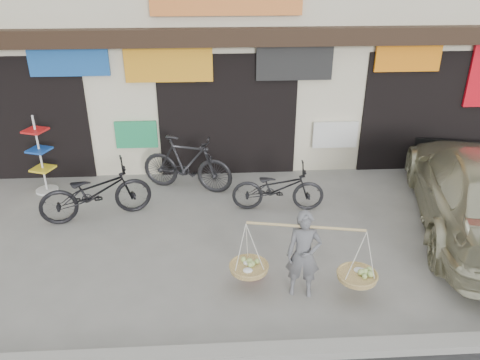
{
  "coord_description": "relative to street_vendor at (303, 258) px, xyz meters",
  "views": [
    {
      "loc": [
        -0.32,
        -6.29,
        4.56
      ],
      "look_at": [
        0.11,
        0.9,
        1.06
      ],
      "focal_mm": 35.0,
      "sensor_mm": 36.0,
      "label": 1
    }
  ],
  "objects": [
    {
      "name": "ground",
      "position": [
        -0.92,
        0.82,
        -0.62
      ],
      "size": [
        70.0,
        70.0,
        0.0
      ],
      "primitive_type": "plane",
      "color": "gray",
      "rests_on": "ground"
    },
    {
      "name": "kerb",
      "position": [
        -0.92,
        -1.18,
        -0.56
      ],
      "size": [
        70.0,
        0.25,
        0.12
      ],
      "primitive_type": "cube",
      "color": "gray",
      "rests_on": "ground"
    },
    {
      "name": "shophouse_block",
      "position": [
        -0.92,
        7.24,
        2.83
      ],
      "size": [
        14.0,
        6.32,
        7.0
      ],
      "color": "beige",
      "rests_on": "ground"
    },
    {
      "name": "street_vendor",
      "position": [
        0.0,
        0.0,
        0.0
      ],
      "size": [
        2.1,
        0.85,
        1.37
      ],
      "rotation": [
        0.0,
        0.0,
        -0.19
      ],
      "color": "slate",
      "rests_on": "ground"
    },
    {
      "name": "bike_0",
      "position": [
        -3.47,
        2.44,
        -0.08
      ],
      "size": [
        2.17,
        1.29,
        1.08
      ],
      "primitive_type": "imported",
      "rotation": [
        0.0,
        0.0,
        1.87
      ],
      "color": "black",
      "rests_on": "ground"
    },
    {
      "name": "bike_1",
      "position": [
        -1.81,
        3.52,
        -0.02
      ],
      "size": [
        2.05,
        1.16,
        1.19
      ],
      "primitive_type": "imported",
      "rotation": [
        0.0,
        0.0,
        1.25
      ],
      "color": "black",
      "rests_on": "ground"
    },
    {
      "name": "bike_2",
      "position": [
        -0.02,
        2.54,
        -0.15
      ],
      "size": [
        1.82,
        0.75,
        0.94
      ],
      "primitive_type": "imported",
      "rotation": [
        0.0,
        0.0,
        1.5
      ],
      "color": "black",
      "rests_on": "ground"
    },
    {
      "name": "display_rack",
      "position": [
        -4.81,
        3.61,
        0.06
      ],
      "size": [
        0.51,
        0.51,
        1.68
      ],
      "rotation": [
        0.0,
        0.0,
        -0.35
      ],
      "color": "silver",
      "rests_on": "ground"
    },
    {
      "name": "red_bag",
      "position": [
        -0.7,
        0.42,
        -0.55
      ],
      "size": [
        0.31,
        0.25,
        0.14
      ],
      "primitive_type": "ellipsoid",
      "color": "red",
      "rests_on": "ground"
    }
  ]
}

